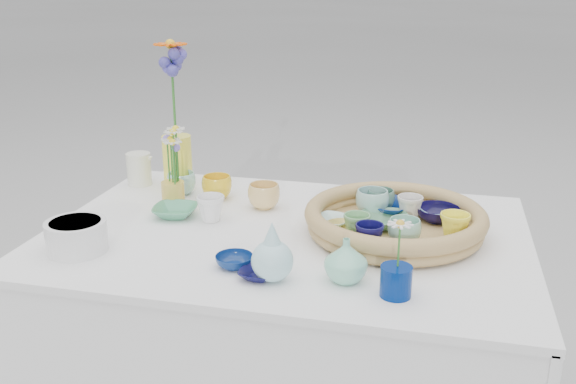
# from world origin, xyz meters

# --- Properties ---
(wicker_tray) EXTENTS (0.47, 0.47, 0.08)m
(wicker_tray) POSITION_xyz_m (0.28, 0.05, 0.80)
(wicker_tray) COLOR olive
(wicker_tray) RESTS_ON display_table
(tray_ceramic_0) EXTENTS (0.17, 0.17, 0.03)m
(tray_ceramic_0) POSITION_xyz_m (0.25, 0.16, 0.80)
(tray_ceramic_0) COLOR navy
(tray_ceramic_0) RESTS_ON wicker_tray
(tray_ceramic_1) EXTENTS (0.12, 0.12, 0.04)m
(tray_ceramic_1) POSITION_xyz_m (0.39, 0.13, 0.80)
(tray_ceramic_1) COLOR black
(tray_ceramic_1) RESTS_ON wicker_tray
(tray_ceramic_2) EXTENTS (0.10, 0.10, 0.07)m
(tray_ceramic_2) POSITION_xyz_m (0.43, 0.00, 0.82)
(tray_ceramic_2) COLOR #FBF038
(tray_ceramic_2) RESTS_ON wicker_tray
(tray_ceramic_3) EXTENTS (0.16, 0.16, 0.03)m
(tray_ceramic_3) POSITION_xyz_m (0.26, 0.06, 0.80)
(tray_ceramic_3) COLOR #589169
(tray_ceramic_3) RESTS_ON wicker_tray
(tray_ceramic_4) EXTENTS (0.08, 0.08, 0.06)m
(tray_ceramic_4) POSITION_xyz_m (0.19, -0.04, 0.81)
(tray_ceramic_4) COLOR #69A96B
(tray_ceramic_4) RESTS_ON wicker_tray
(tray_ceramic_5) EXTENTS (0.12, 0.12, 0.02)m
(tray_ceramic_5) POSITION_xyz_m (0.12, 0.03, 0.79)
(tray_ceramic_5) COLOR silver
(tray_ceramic_5) RESTS_ON wicker_tray
(tray_ceramic_6) EXTENTS (0.11, 0.11, 0.07)m
(tray_ceramic_6) POSITION_xyz_m (0.21, 0.13, 0.82)
(tray_ceramic_6) COLOR #96C7BF
(tray_ceramic_6) RESTS_ON wicker_tray
(tray_ceramic_7) EXTENTS (0.09, 0.09, 0.07)m
(tray_ceramic_7) POSITION_xyz_m (0.31, 0.12, 0.82)
(tray_ceramic_7) COLOR silver
(tray_ceramic_7) RESTS_ON wicker_tray
(tray_ceramic_8) EXTENTS (0.14, 0.14, 0.03)m
(tray_ceramic_8) POSITION_xyz_m (0.39, 0.16, 0.80)
(tray_ceramic_8) COLOR #85BBFD
(tray_ceramic_8) RESTS_ON wicker_tray
(tray_ceramic_9) EXTENTS (0.08, 0.08, 0.06)m
(tray_ceramic_9) POSITION_xyz_m (0.23, -0.10, 0.82)
(tray_ceramic_9) COLOR #0C0A3F
(tray_ceramic_9) RESTS_ON wicker_tray
(tray_ceramic_10) EXTENTS (0.12, 0.12, 0.03)m
(tray_ceramic_10) POSITION_xyz_m (0.16, -0.03, 0.80)
(tray_ceramic_10) COLOR #DDBA5D
(tray_ceramic_10) RESTS_ON wicker_tray
(tray_ceramic_11) EXTENTS (0.09, 0.09, 0.06)m
(tray_ceramic_11) POSITION_xyz_m (0.31, -0.05, 0.82)
(tray_ceramic_11) COLOR #89C2AB
(tray_ceramic_11) RESTS_ON wicker_tray
(tray_ceramic_12) EXTENTS (0.08, 0.08, 0.06)m
(tray_ceramic_12) POSITION_xyz_m (0.23, 0.17, 0.81)
(tray_ceramic_12) COLOR #4A7763
(tray_ceramic_12) RESTS_ON wicker_tray
(loose_ceramic_0) EXTENTS (0.09, 0.09, 0.07)m
(loose_ceramic_0) POSITION_xyz_m (-0.27, 0.21, 0.80)
(loose_ceramic_0) COLOR yellow
(loose_ceramic_0) RESTS_ON display_table
(loose_ceramic_1) EXTENTS (0.10, 0.10, 0.07)m
(loose_ceramic_1) POSITION_xyz_m (-0.11, 0.16, 0.80)
(loose_ceramic_1) COLOR #E6BF6F
(loose_ceramic_1) RESTS_ON display_table
(loose_ceramic_2) EXTENTS (0.14, 0.14, 0.03)m
(loose_ceramic_2) POSITION_xyz_m (-0.33, 0.04, 0.78)
(loose_ceramic_2) COLOR #47966C
(loose_ceramic_2) RESTS_ON display_table
(loose_ceramic_3) EXTENTS (0.09, 0.09, 0.07)m
(loose_ceramic_3) POSITION_xyz_m (-0.22, 0.03, 0.80)
(loose_ceramic_3) COLOR white
(loose_ceramic_3) RESTS_ON display_table
(loose_ceramic_4) EXTENTS (0.10, 0.10, 0.03)m
(loose_ceramic_4) POSITION_xyz_m (-0.07, -0.24, 0.78)
(loose_ceramic_4) COLOR navy
(loose_ceramic_4) RESTS_ON display_table
(loose_ceramic_5) EXTENTS (0.11, 0.11, 0.07)m
(loose_ceramic_5) POSITION_xyz_m (-0.39, 0.22, 0.80)
(loose_ceramic_5) COLOR #96D1C6
(loose_ceramic_5) RESTS_ON display_table
(loose_ceramic_6) EXTENTS (0.09, 0.09, 0.02)m
(loose_ceramic_6) POSITION_xyz_m (0.00, -0.28, 0.78)
(loose_ceramic_6) COLOR #0A0A3A
(loose_ceramic_6) RESTS_ON display_table
(fluted_bowl) EXTENTS (0.19, 0.19, 0.08)m
(fluted_bowl) POSITION_xyz_m (-0.47, -0.24, 0.80)
(fluted_bowl) COLOR silver
(fluted_bowl) RESTS_ON display_table
(bud_vase_paleblue) EXTENTS (0.10, 0.10, 0.14)m
(bud_vase_paleblue) POSITION_xyz_m (0.04, -0.28, 0.84)
(bud_vase_paleblue) COLOR #A6D6DD
(bud_vase_paleblue) RESTS_ON display_table
(bud_vase_seafoam) EXTENTS (0.10, 0.10, 0.10)m
(bud_vase_seafoam) POSITION_xyz_m (0.20, -0.25, 0.82)
(bud_vase_seafoam) COLOR #7DCCAA
(bud_vase_seafoam) RESTS_ON display_table
(bud_vase_cobalt) EXTENTS (0.08, 0.08, 0.07)m
(bud_vase_cobalt) POSITION_xyz_m (0.31, -0.29, 0.80)
(bud_vase_cobalt) COLOR navy
(bud_vase_cobalt) RESTS_ON display_table
(single_daisy) EXTENTS (0.07, 0.07, 0.11)m
(single_daisy) POSITION_xyz_m (0.31, -0.29, 0.88)
(single_daisy) COLOR white
(single_daisy) RESTS_ON bud_vase_cobalt
(tall_vase_yellow) EXTENTS (0.12, 0.12, 0.17)m
(tall_vase_yellow) POSITION_xyz_m (-0.42, 0.28, 0.85)
(tall_vase_yellow) COLOR #FDF442
(tall_vase_yellow) RESTS_ON display_table
(gerbera) EXTENTS (0.14, 0.14, 0.30)m
(gerbera) POSITION_xyz_m (-0.42, 0.27, 1.08)
(gerbera) COLOR #F95703
(gerbera) RESTS_ON tall_vase_yellow
(hydrangea) EXTENTS (0.11, 0.11, 0.32)m
(hydrangea) POSITION_xyz_m (-0.42, 0.28, 1.05)
(hydrangea) COLOR #3E3993
(hydrangea) RESTS_ON tall_vase_yellow
(white_pitcher) EXTENTS (0.12, 0.10, 0.10)m
(white_pitcher) POSITION_xyz_m (-0.56, 0.28, 0.82)
(white_pitcher) COLOR silver
(white_pitcher) RESTS_ON display_table
(daisy_cup) EXTENTS (0.08, 0.08, 0.07)m
(daisy_cup) POSITION_xyz_m (-0.37, 0.12, 0.80)
(daisy_cup) COLOR gold
(daisy_cup) RESTS_ON display_table
(daisy_posy) EXTENTS (0.09, 0.09, 0.16)m
(daisy_posy) POSITION_xyz_m (-0.37, 0.12, 0.92)
(daisy_posy) COLOR silver
(daisy_posy) RESTS_ON daisy_cup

